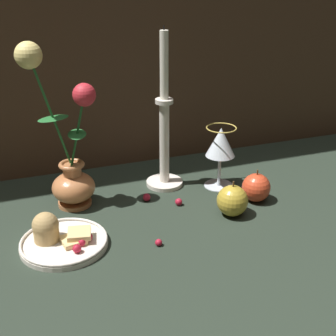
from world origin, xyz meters
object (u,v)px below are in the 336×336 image
Objects in this scene: vase at (68,157)px; plate_with_pastries at (60,238)px; wine_glass at (221,145)px; candlestick at (164,137)px; apple_beside_vase at (232,201)px; apple_near_glass at (256,188)px.

vase is 2.15× the size of plate_with_pastries.
wine_glass is (0.41, 0.14, 0.09)m from plate_with_pastries.
vase is at bearing 72.53° from plate_with_pastries.
candlestick is at bearing 33.36° from plate_with_pastries.
wine_glass is 1.90× the size of apple_beside_vase.
apple_beside_vase is at bearing -27.01° from vase.
apple_near_glass is at bearing -16.98° from vase.
candlestick is (-0.13, 0.05, 0.02)m from wine_glass.
vase is 0.43m from apple_near_glass.
apple_beside_vase is at bearing -0.70° from plate_with_pastries.
apple_near_glass is at bearing 4.57° from plate_with_pastries.
wine_glass is at bearing -22.78° from candlestick.
candlestick is at bearing 6.54° from vase.
candlestick is at bearing 115.09° from apple_beside_vase.
apple_near_glass is (0.08, 0.04, -0.00)m from apple_beside_vase.
apple_beside_vase is at bearing -153.49° from apple_near_glass.
candlestick is (0.29, 0.19, 0.11)m from plate_with_pastries.
plate_with_pastries is 2.12× the size of apple_beside_vase.
wine_glass is 0.40× the size of candlestick.
vase is 0.24m from candlestick.
plate_with_pastries is at bearing -146.64° from candlestick.
wine_glass is 0.14m from candlestick.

